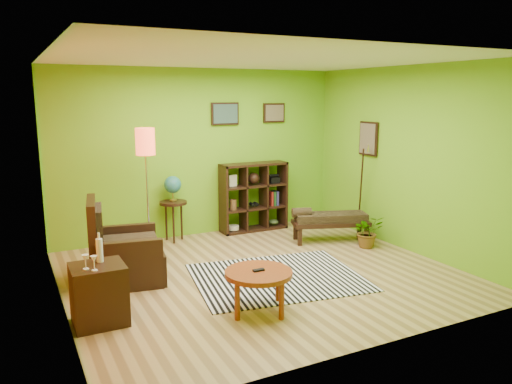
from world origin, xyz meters
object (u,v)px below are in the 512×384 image
side_cabinet (99,294)px  floor_lamp (146,153)px  globe_table (173,192)px  coffee_table (259,276)px  cube_shelf (254,197)px  potted_plant (368,235)px  armchair (122,256)px  bench (329,219)px

side_cabinet → floor_lamp: 2.53m
globe_table → coffee_table: bearing=-89.9°
coffee_table → cube_shelf: cube_shelf is taller
side_cabinet → cube_shelf: bearing=39.6°
coffee_table → globe_table: 3.06m
globe_table → cube_shelf: bearing=0.7°
cube_shelf → potted_plant: bearing=-57.0°
armchair → bench: (3.39, 0.26, 0.04)m
coffee_table → cube_shelf: 3.40m
side_cabinet → bench: side_cabinet is taller
coffee_table → globe_table: globe_table is taller
coffee_table → armchair: 1.98m
armchair → cube_shelf: 3.02m
armchair → potted_plant: size_ratio=2.12×
armchair → globe_table: (1.14, 1.43, 0.49)m
cube_shelf → globe_table: bearing=-179.3°
coffee_table → bench: (2.24, 1.87, -0.03)m
bench → cube_shelf: bearing=122.8°
cube_shelf → bench: size_ratio=0.91×
armchair → globe_table: size_ratio=1.01×
cube_shelf → bench: bearing=-57.2°
coffee_table → armchair: size_ratio=0.69×
bench → coffee_table: bearing=-140.2°
globe_table → bench: bearing=-27.3°
side_cabinet → globe_table: 3.07m
floor_lamp → potted_plant: bearing=-19.1°
floor_lamp → potted_plant: 3.62m
side_cabinet → bench: (3.87, 1.40, 0.04)m
side_cabinet → potted_plant: size_ratio=1.85×
floor_lamp → coffee_table: bearing=-76.6°
potted_plant → floor_lamp: bearing=160.9°
armchair → potted_plant: armchair is taller
globe_table → potted_plant: globe_table is taller
globe_table → cube_shelf: cube_shelf is taller
coffee_table → globe_table: size_ratio=0.69×
coffee_table → side_cabinet: 1.70m
side_cabinet → globe_table: bearing=57.6°
armchair → bench: armchair is taller
armchair → side_cabinet: (-0.48, -1.13, -0.01)m
cube_shelf → side_cabinet: bearing=-140.4°
coffee_table → cube_shelf: size_ratio=0.62×
side_cabinet → bench: bearing=19.8°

